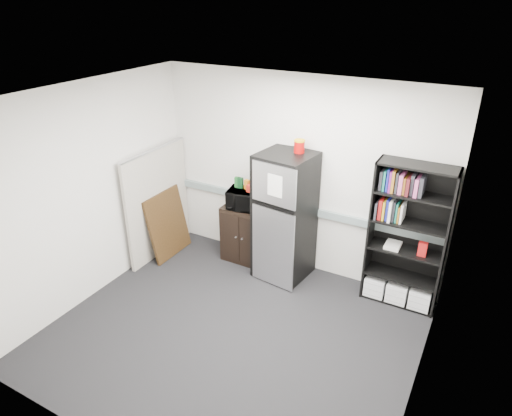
# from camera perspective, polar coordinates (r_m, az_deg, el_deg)

# --- Properties ---
(floor) EXTENTS (4.00, 4.00, 0.00)m
(floor) POSITION_cam_1_polar(r_m,az_deg,el_deg) (5.50, -2.99, -15.39)
(floor) COLOR black
(floor) RESTS_ON ground
(wall_back) EXTENTS (4.00, 0.02, 2.70)m
(wall_back) POSITION_cam_1_polar(r_m,az_deg,el_deg) (6.13, 5.29, 3.96)
(wall_back) COLOR silver
(wall_back) RESTS_ON floor
(wall_right) EXTENTS (0.02, 3.50, 2.70)m
(wall_right) POSITION_cam_1_polar(r_m,az_deg,el_deg) (4.17, 21.04, -9.10)
(wall_right) COLOR silver
(wall_right) RESTS_ON floor
(wall_left) EXTENTS (0.02, 3.50, 2.70)m
(wall_left) POSITION_cam_1_polar(r_m,az_deg,el_deg) (5.93, -20.02, 1.68)
(wall_left) COLOR silver
(wall_left) RESTS_ON floor
(ceiling) EXTENTS (4.00, 3.50, 0.02)m
(ceiling) POSITION_cam_1_polar(r_m,az_deg,el_deg) (4.24, -3.84, 13.26)
(ceiling) COLOR white
(ceiling) RESTS_ON wall_back
(electrical_raceway) EXTENTS (3.92, 0.05, 0.10)m
(electrical_raceway) POSITION_cam_1_polar(r_m,az_deg,el_deg) (6.29, 5.01, 0.06)
(electrical_raceway) COLOR gray
(electrical_raceway) RESTS_ON wall_back
(wall_note) EXTENTS (0.14, 0.00, 0.10)m
(wall_note) POSITION_cam_1_polar(r_m,az_deg,el_deg) (6.19, 2.36, 6.25)
(wall_note) COLOR white
(wall_note) RESTS_ON wall_back
(bookshelf) EXTENTS (0.90, 0.34, 1.85)m
(bookshelf) POSITION_cam_1_polar(r_m,az_deg,el_deg) (5.78, 18.36, -3.57)
(bookshelf) COLOR black
(bookshelf) RESTS_ON floor
(cubicle_partition) EXTENTS (0.06, 1.30, 1.62)m
(cubicle_partition) POSITION_cam_1_polar(r_m,az_deg,el_deg) (6.77, -12.15, 0.67)
(cubicle_partition) COLOR #9C958B
(cubicle_partition) RESTS_ON floor
(cabinet) EXTENTS (0.67, 0.45, 0.84)m
(cabinet) POSITION_cam_1_polar(r_m,az_deg,el_deg) (6.59, -1.16, -3.25)
(cabinet) COLOR black
(cabinet) RESTS_ON floor
(microwave) EXTENTS (0.56, 0.43, 0.28)m
(microwave) POSITION_cam_1_polar(r_m,az_deg,el_deg) (6.33, -1.28, 1.10)
(microwave) COLOR black
(microwave) RESTS_ON cabinet
(snack_box_a) EXTENTS (0.08, 0.06, 0.15)m
(snack_box_a) POSITION_cam_1_polar(r_m,az_deg,el_deg) (6.35, -2.35, 3.24)
(snack_box_a) COLOR #1A5D22
(snack_box_a) RESTS_ON microwave
(snack_box_b) EXTENTS (0.08, 0.06, 0.15)m
(snack_box_b) POSITION_cam_1_polar(r_m,az_deg,el_deg) (6.32, -1.96, 3.16)
(snack_box_b) COLOR #0C3618
(snack_box_b) RESTS_ON microwave
(snack_box_c) EXTENTS (0.08, 0.07, 0.14)m
(snack_box_c) POSITION_cam_1_polar(r_m,az_deg,el_deg) (6.28, -1.13, 2.94)
(snack_box_c) COLOR orange
(snack_box_c) RESTS_ON microwave
(snack_bag) EXTENTS (0.19, 0.13, 0.10)m
(snack_bag) POSITION_cam_1_polar(r_m,az_deg,el_deg) (6.18, -0.31, 2.39)
(snack_bag) COLOR red
(snack_bag) RESTS_ON microwave
(refrigerator) EXTENTS (0.74, 0.76, 1.76)m
(refrigerator) POSITION_cam_1_polar(r_m,az_deg,el_deg) (6.06, 3.56, -1.13)
(refrigerator) COLOR black
(refrigerator) RESTS_ON floor
(coffee_can) EXTENTS (0.14, 0.14, 0.18)m
(coffee_can) POSITION_cam_1_polar(r_m,az_deg,el_deg) (5.76, 5.44, 7.80)
(coffee_can) COLOR #A30807
(coffee_can) RESTS_ON refrigerator
(framed_poster) EXTENTS (0.23, 0.76, 0.97)m
(framed_poster) POSITION_cam_1_polar(r_m,az_deg,el_deg) (6.84, -10.97, -1.96)
(framed_poster) COLOR #311F0D
(framed_poster) RESTS_ON floor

